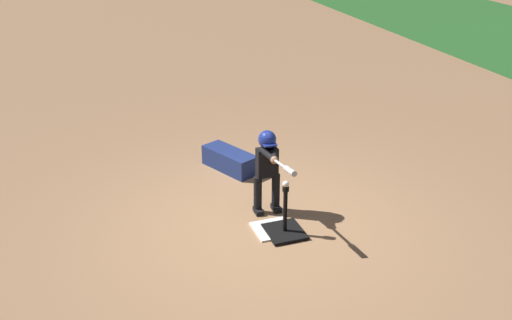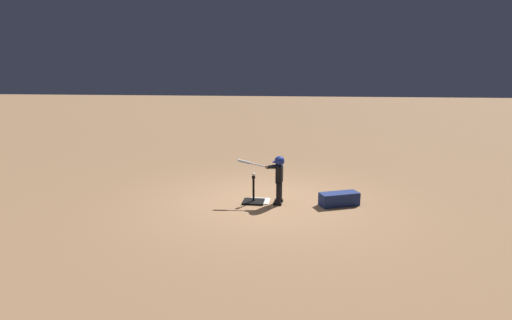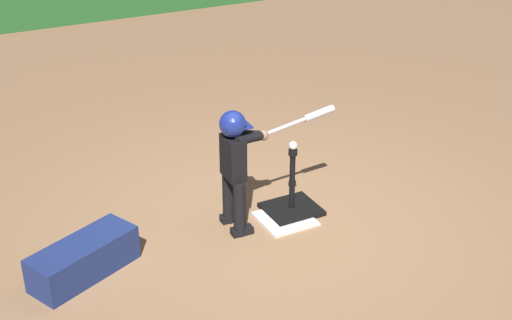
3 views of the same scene
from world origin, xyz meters
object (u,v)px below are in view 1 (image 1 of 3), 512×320
equipment_bag (230,160)px  batter_child (268,163)px  batting_tee (285,228)px  baseball (286,184)px

equipment_bag → batter_child: bearing=-21.3°
batter_child → batting_tee: bearing=1.4°
batter_child → equipment_bag: (-1.33, -0.07, -0.53)m
baseball → equipment_bag: size_ratio=0.09×
batter_child → baseball: size_ratio=14.29×
batter_child → baseball: bearing=1.4°
batter_child → equipment_bag: batter_child is taller
equipment_bag → batting_tee: bearing=-21.7°
baseball → batter_child: bearing=-178.6°
baseball → batting_tee: bearing=0.0°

